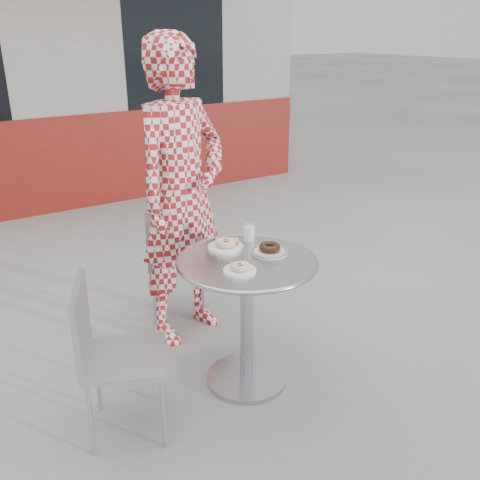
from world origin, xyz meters
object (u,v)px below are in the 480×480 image
bistro_table (247,291)px  plate_checker (270,250)px  plate_near (240,268)px  chair_left (125,387)px  seated_person (182,194)px  plate_far (226,244)px  milk_cup (249,233)px  chair_far (177,280)px

bistro_table → plate_checker: size_ratio=3.77×
plate_near → chair_left: bearing=170.7°
bistro_table → seated_person: (-0.02, 0.68, 0.36)m
seated_person → plate_far: bearing=-108.0°
milk_cup → seated_person: bearing=109.0°
chair_far → plate_far: 0.88m
plate_checker → milk_cup: milk_cup is taller
plate_near → seated_person: bearing=83.4°
chair_far → plate_far: plate_far is taller
seated_person → chair_left: bearing=-153.9°
plate_checker → milk_cup: size_ratio=1.92×
chair_far → plate_near: bearing=105.1°
plate_checker → milk_cup: (-0.00, 0.19, 0.03)m
seated_person → plate_near: seated_person is taller
chair_left → plate_near: chair_left is taller
seated_person → plate_far: size_ratio=9.55×
chair_far → plate_far: bearing=109.8°
seated_person → plate_near: size_ratio=11.30×
bistro_table → milk_cup: (0.15, 0.20, 0.23)m
milk_cup → plate_near: bearing=-130.3°
bistro_table → plate_far: bearing=93.3°
plate_far → bistro_table: bearing=-86.7°
plate_near → milk_cup: (0.26, 0.30, 0.03)m
seated_person → plate_checker: size_ratio=9.30×
chair_left → milk_cup: bearing=-52.7°
chair_far → seated_person: 0.71m
bistro_table → chair_left: size_ratio=0.94×
chair_far → seated_person: (-0.05, -0.22, 0.67)m
chair_far → plate_checker: 1.04m
seated_person → plate_checker: bearing=-95.1°
chair_left → bistro_table: bearing=-66.0°
chair_far → plate_checker: size_ratio=4.01×
chair_left → plate_checker: size_ratio=4.03×
chair_left → plate_near: 0.79m
seated_person → plate_checker: 0.71m
chair_left → plate_checker: chair_left is taller
chair_left → milk_cup: milk_cup is taller
bistro_table → plate_checker: bearing=2.9°
chair_left → plate_far: chair_left is taller
chair_far → seated_person: size_ratio=0.43×
milk_cup → plate_checker: bearing=-89.6°
plate_checker → milk_cup: bearing=90.4°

